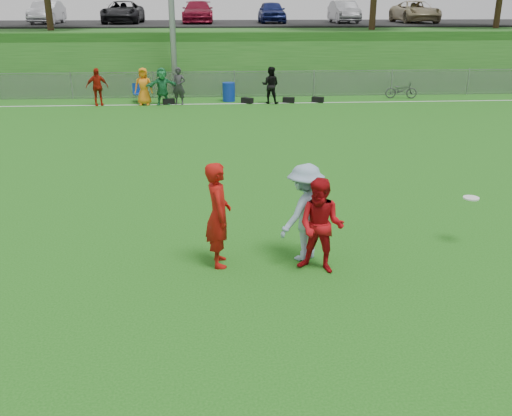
{
  "coord_description": "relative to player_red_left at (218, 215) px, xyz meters",
  "views": [
    {
      "loc": [
        -0.99,
        -8.84,
        4.59
      ],
      "look_at": [
        -0.32,
        0.5,
        1.17
      ],
      "focal_mm": 40.0,
      "sensor_mm": 36.0,
      "label": 1
    }
  ],
  "objects": [
    {
      "name": "berm",
      "position": [
        0.98,
        30.27,
        0.53
      ],
      "size": [
        120.0,
        18.0,
        3.0
      ],
      "primitive_type": "cube",
      "color": "#1A5116",
      "rests_on": "ground"
    },
    {
      "name": "spectator_row",
      "position": [
        -1.91,
        17.27,
        -0.12
      ],
      "size": [
        9.01,
        0.88,
        1.69
      ],
      "color": "#A5190B",
      "rests_on": "ground"
    },
    {
      "name": "sideline_far",
      "position": [
        0.98,
        17.27,
        -0.96
      ],
      "size": [
        60.0,
        0.1,
        0.01
      ],
      "primitive_type": "cube",
      "color": "white",
      "rests_on": "ground"
    },
    {
      "name": "player_red_left",
      "position": [
        0.0,
        0.0,
        0.0
      ],
      "size": [
        0.52,
        0.74,
        1.94
      ],
      "primitive_type": "imported",
      "rotation": [
        0.0,
        0.0,
        1.66
      ],
      "color": "#A3100B",
      "rests_on": "ground"
    },
    {
      "name": "player_red_center",
      "position": [
        1.8,
        -0.41,
        -0.11
      ],
      "size": [
        1.04,
        0.95,
        1.72
      ],
      "primitive_type": "imported",
      "rotation": [
        0.0,
        0.0,
        -0.45
      ],
      "color": "#AE0C12",
      "rests_on": "ground"
    },
    {
      "name": "ground",
      "position": [
        0.98,
        -0.73,
        -0.97
      ],
      "size": [
        120.0,
        120.0,
        0.0
      ],
      "primitive_type": "plane",
      "color": "#1A5912",
      "rests_on": "ground"
    },
    {
      "name": "frisbee",
      "position": [
        4.93,
        0.6,
        -0.01
      ],
      "size": [
        0.31,
        0.31,
        0.03
      ],
      "color": "silver",
      "rests_on": "ground"
    },
    {
      "name": "fence",
      "position": [
        0.98,
        19.27,
        -0.32
      ],
      "size": [
        58.0,
        0.06,
        1.3
      ],
      "color": "gray",
      "rests_on": "ground"
    },
    {
      "name": "recycling_bin",
      "position": [
        0.66,
        18.0,
        -0.52
      ],
      "size": [
        0.7,
        0.7,
        0.89
      ],
      "primitive_type": "cylinder",
      "rotation": [
        0.0,
        0.0,
        0.2
      ],
      "color": "#0D2B96",
      "rests_on": "ground"
    },
    {
      "name": "camp_chair",
      "position": [
        -3.62,
        18.09,
        -0.71
      ],
      "size": [
        0.62,
        0.63,
        0.87
      ],
      "rotation": [
        0.0,
        0.0,
        0.36
      ],
      "color": "#0E3698",
      "rests_on": "ground"
    },
    {
      "name": "car_row",
      "position": [
        -0.18,
        31.27,
        2.85
      ],
      "size": [
        32.04,
        5.18,
        1.44
      ],
      "color": "silver",
      "rests_on": "parking_lot"
    },
    {
      "name": "gear_bags",
      "position": [
        1.92,
        17.37,
        -0.84
      ],
      "size": [
        7.65,
        0.57,
        0.26
      ],
      "color": "black",
      "rests_on": "ground"
    },
    {
      "name": "player_blue",
      "position": [
        1.59,
        0.14,
        -0.05
      ],
      "size": [
        1.34,
        1.3,
        1.84
      ],
      "primitive_type": "imported",
      "rotation": [
        0.0,
        0.0,
        3.88
      ],
      "color": "#8BA8C1",
      "rests_on": "ground"
    },
    {
      "name": "bicycle",
      "position": [
        9.19,
        18.27,
        -0.56
      ],
      "size": [
        1.6,
        0.74,
        0.81
      ],
      "primitive_type": "imported",
      "rotation": [
        0.0,
        0.0,
        1.44
      ],
      "color": "#313134",
      "rests_on": "ground"
    },
    {
      "name": "parking_lot",
      "position": [
        0.98,
        32.27,
        2.08
      ],
      "size": [
        120.0,
        12.0,
        0.1
      ],
      "primitive_type": "cube",
      "color": "black",
      "rests_on": "berm"
    }
  ]
}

